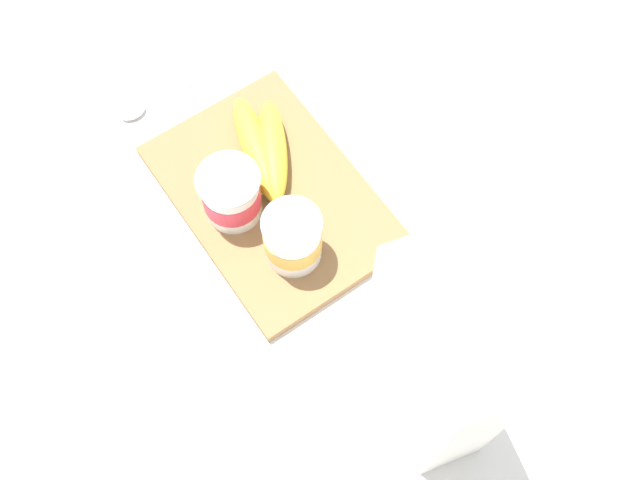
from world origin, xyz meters
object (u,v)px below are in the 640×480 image
yogurt_cup_back (231,195)px  banana_bunch (265,150)px  cutting_board (272,196)px  cereal_box (432,363)px  yogurt_cup_front (293,238)px  spoon (150,103)px

yogurt_cup_back → banana_bunch: yogurt_cup_back is taller
cutting_board → cereal_box: (-0.31, 0.00, 0.13)m
yogurt_cup_front → spoon: yogurt_cup_front is taller
cutting_board → cereal_box: 0.34m
yogurt_cup_front → banana_bunch: 0.14m
yogurt_cup_back → spoon: 0.22m
cereal_box → yogurt_cup_front: bearing=-161.2°
banana_bunch → cereal_box: bearing=175.8°
banana_bunch → spoon: bearing=25.3°
cereal_box → yogurt_cup_front: 0.24m
cutting_board → yogurt_cup_back: (0.01, 0.05, 0.05)m
spoon → cutting_board: bearing=-165.2°
cereal_box → banana_bunch: size_ratio=1.52×
banana_bunch → yogurt_cup_front: bearing=161.1°
cutting_board → yogurt_cup_back: 0.07m
cutting_board → banana_bunch: bearing=-25.0°
yogurt_cup_front → cereal_box: bearing=-175.0°
cereal_box → banana_bunch: 0.37m
cereal_box → yogurt_cup_back: cereal_box is taller
cereal_box → spoon: 0.55m
yogurt_cup_front → banana_bunch: bearing=-18.9°
cutting_board → cereal_box: cereal_box is taller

